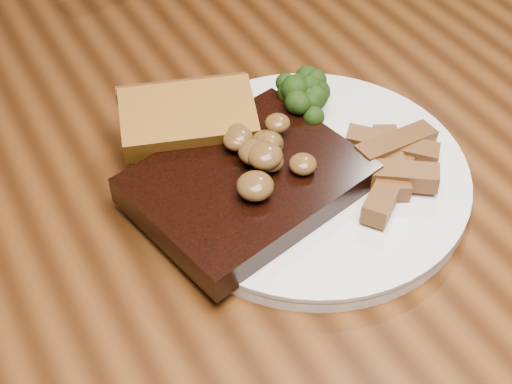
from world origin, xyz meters
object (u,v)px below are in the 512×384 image
plate (311,178)px  steak (247,183)px  potato_wedges (379,152)px  dining_table (269,286)px  garlic_bread (190,136)px  chair_far (239,54)px

plate → steak: size_ratio=1.52×
steak → potato_wedges: bearing=-22.9°
dining_table → steak: size_ratio=9.17×
dining_table → steak: (-0.01, 0.02, 0.12)m
steak → potato_wedges: size_ratio=1.72×
plate → garlic_bread: bearing=133.2°
dining_table → steak: bearing=110.8°
plate → garlic_bread: (-0.07, 0.08, 0.02)m
dining_table → plate: (0.05, 0.02, 0.10)m
dining_table → chair_far: bearing=64.4°
chair_far → steak: (-0.27, -0.51, 0.29)m
dining_table → steak: steak is taller
chair_far → garlic_bread: size_ratio=7.94×
dining_table → garlic_bread: (-0.02, 0.10, 0.12)m
chair_far → garlic_bread: chair_far is taller
steak → chair_far: bearing=50.6°
potato_wedges → dining_table: bearing=-179.4°
dining_table → garlic_bread: garlic_bread is taller
plate → chair_far: bearing=68.3°
steak → dining_table: bearing=-81.3°
dining_table → garlic_bread: bearing=103.8°
chair_far → plate: (-0.21, -0.52, 0.27)m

